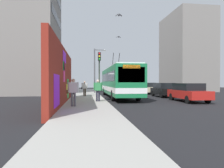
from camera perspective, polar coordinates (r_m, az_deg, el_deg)
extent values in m
plane|color=black|center=(19.60, -2.47, -4.36)|extent=(80.00, 80.00, 0.00)
cube|color=#9E9B93|center=(19.52, -7.17, -4.16)|extent=(48.00, 3.20, 0.15)
cube|color=maroon|center=(14.99, -13.79, 1.94)|extent=(12.89, 0.30, 4.10)
cube|color=#F2338C|center=(14.42, -13.41, 3.34)|extent=(0.94, 0.02, 1.40)
cube|color=#8C19D8|center=(14.75, -13.33, 7.43)|extent=(1.87, 0.02, 0.74)
cube|color=green|center=(17.35, -12.39, -1.27)|extent=(1.05, 0.02, 1.61)
cube|color=yellow|center=(16.77, -12.57, -1.39)|extent=(1.47, 0.02, 0.79)
cube|color=#8C19D8|center=(10.85, -15.36, -1.79)|extent=(1.99, 0.02, 1.67)
cube|color=green|center=(14.22, -13.51, 5.00)|extent=(0.82, 0.02, 0.63)
cube|color=gray|center=(31.33, -21.68, 12.52)|extent=(10.67, 6.77, 16.36)
cube|color=black|center=(30.12, -15.33, 5.74)|extent=(9.07, 0.04, 1.10)
cube|color=black|center=(30.57, -15.35, 11.72)|extent=(9.07, 0.04, 1.10)
cube|color=black|center=(31.35, -15.37, 17.47)|extent=(9.07, 0.04, 1.10)
cube|color=gray|center=(40.69, 20.19, 8.29)|extent=(10.47, 6.56, 14.31)
cube|color=black|center=(42.05, 24.17, 4.25)|extent=(8.90, 0.04, 1.10)
cube|color=black|center=(42.37, 24.19, 8.57)|extent=(8.90, 0.04, 1.10)
cube|color=black|center=(42.94, 24.21, 12.80)|extent=(8.90, 0.04, 1.10)
cube|color=#19723F|center=(21.73, 1.80, 0.85)|extent=(12.68, 2.50, 2.67)
cube|color=silver|center=(21.78, 1.80, 4.53)|extent=(12.18, 2.30, 0.12)
cube|color=white|center=(21.74, 1.80, -1.23)|extent=(12.70, 2.52, 0.44)
cube|color=black|center=(15.54, 5.56, 2.67)|extent=(0.04, 2.12, 1.20)
cube|color=black|center=(21.74, 1.80, 1.91)|extent=(11.67, 2.53, 0.86)
cube|color=orange|center=(15.58, 5.56, 4.94)|extent=(0.06, 1.37, 0.28)
cylinder|color=black|center=(23.78, 1.90, 6.23)|extent=(1.43, 0.06, 2.00)
cylinder|color=black|center=(23.68, 0.22, 6.25)|extent=(1.43, 0.06, 2.00)
cylinder|color=black|center=(18.03, 7.43, -3.20)|extent=(1.00, 0.28, 1.00)
cylinder|color=black|center=(17.59, 0.30, -3.29)|extent=(1.00, 0.28, 1.00)
cylinder|color=black|center=(25.95, 2.82, -2.03)|extent=(1.00, 0.28, 1.00)
cylinder|color=black|center=(25.65, -2.15, -2.06)|extent=(1.00, 0.28, 1.00)
cube|color=#B21E19|center=(18.37, 20.83, -2.70)|extent=(4.49, 1.86, 0.66)
cube|color=black|center=(18.43, 20.71, -0.73)|extent=(2.69, 1.67, 0.60)
cylinder|color=black|center=(17.55, 25.52, -3.95)|extent=(0.64, 0.22, 0.64)
cylinder|color=black|center=(16.70, 20.73, -4.16)|extent=(0.64, 0.22, 0.64)
cylinder|color=black|center=(20.09, 20.91, -3.36)|extent=(0.64, 0.22, 0.64)
cylinder|color=black|center=(19.36, 16.57, -3.49)|extent=(0.64, 0.22, 0.64)
cube|color=black|center=(23.27, 14.51, -1.99)|extent=(4.08, 1.81, 0.66)
cube|color=black|center=(23.32, 14.44, -0.43)|extent=(2.45, 1.63, 0.60)
cylinder|color=black|center=(22.37, 17.71, -2.95)|extent=(0.64, 0.22, 0.64)
cylinder|color=black|center=(21.74, 13.86, -3.04)|extent=(0.64, 0.22, 0.64)
cylinder|color=black|center=(24.83, 15.07, -2.59)|extent=(0.64, 0.22, 0.64)
cylinder|color=black|center=(24.26, 11.55, -2.65)|extent=(0.64, 0.22, 0.64)
cube|color=#C6B793|center=(28.80, 10.12, -1.48)|extent=(4.37, 1.72, 0.66)
cube|color=black|center=(28.87, 10.07, -0.22)|extent=(2.62, 1.55, 0.60)
cylinder|color=black|center=(27.70, 12.52, -2.25)|extent=(0.64, 0.22, 0.64)
cylinder|color=black|center=(27.22, 9.51, -2.30)|extent=(0.64, 0.22, 0.64)
cylinder|color=black|center=(30.42, 10.66, -1.99)|extent=(0.64, 0.22, 0.64)
cylinder|color=black|center=(29.99, 7.90, -2.02)|extent=(0.64, 0.22, 0.64)
cube|color=#38383D|center=(34.13, 7.30, -1.15)|extent=(4.90, 1.75, 0.66)
cube|color=black|center=(34.22, 7.26, -0.09)|extent=(2.94, 1.58, 0.60)
cylinder|color=black|center=(32.80, 9.33, -1.80)|extent=(0.64, 0.22, 0.64)
cylinder|color=black|center=(32.39, 6.70, -1.83)|extent=(0.64, 0.22, 0.64)
cylinder|color=black|center=(35.91, 7.84, -1.59)|extent=(0.64, 0.22, 0.64)
cylinder|color=black|center=(35.53, 5.43, -1.61)|extent=(0.64, 0.22, 0.64)
cylinder|color=#595960|center=(12.94, -10.54, -4.34)|extent=(0.14, 0.14, 0.87)
cylinder|color=#595960|center=(12.95, -11.32, -4.34)|extent=(0.14, 0.14, 0.87)
cube|color=silver|center=(12.90, -10.94, -0.98)|extent=(0.22, 0.51, 0.65)
cylinder|color=silver|center=(12.88, -9.59, -0.84)|extent=(0.09, 0.09, 0.62)
cylinder|color=silver|center=(12.92, -12.28, -0.84)|extent=(0.09, 0.09, 0.62)
sphere|color=tan|center=(12.90, -10.94, 0.98)|extent=(0.23, 0.23, 0.23)
cube|color=#593319|center=(12.94, -12.58, -2.20)|extent=(0.14, 0.10, 0.24)
cylinder|color=#1E1E2D|center=(16.04, -3.70, -3.40)|extent=(0.14, 0.14, 0.85)
cylinder|color=#1E1E2D|center=(16.03, -4.32, -3.40)|extent=(0.14, 0.14, 0.85)
cube|color=#338C4C|center=(16.00, -4.01, -0.74)|extent=(0.22, 0.50, 0.64)
cylinder|color=#338C4C|center=(16.02, -2.95, -0.62)|extent=(0.09, 0.09, 0.61)
cylinder|color=#338C4C|center=(15.98, -5.08, -0.63)|extent=(0.09, 0.09, 0.61)
sphere|color=beige|center=(16.00, -4.01, 0.82)|extent=(0.23, 0.23, 0.23)
cylinder|color=#3F3326|center=(22.27, -7.56, -2.33)|extent=(0.14, 0.14, 0.81)
cylinder|color=#3F3326|center=(22.27, -7.98, -2.33)|extent=(0.14, 0.14, 0.81)
cube|color=silver|center=(22.25, -7.77, -0.51)|extent=(0.22, 0.47, 0.61)
cylinder|color=silver|center=(22.25, -7.03, -0.43)|extent=(0.09, 0.09, 0.58)
cylinder|color=silver|center=(22.25, -8.51, -0.43)|extent=(0.09, 0.09, 0.58)
sphere|color=tan|center=(22.24, -7.77, 0.55)|extent=(0.22, 0.22, 0.22)
cube|color=black|center=(22.26, -8.69, -1.16)|extent=(0.14, 0.10, 0.24)
cylinder|color=#2D382D|center=(20.22, -3.64, 2.63)|extent=(0.14, 0.14, 4.52)
cube|color=black|center=(20.15, -3.60, 7.81)|extent=(0.20, 0.28, 0.84)
sphere|color=red|center=(20.08, -3.58, 8.64)|extent=(0.18, 0.18, 0.18)
sphere|color=yellow|center=(20.04, -3.58, 7.85)|extent=(0.18, 0.18, 0.18)
sphere|color=green|center=(20.01, -3.58, 7.05)|extent=(0.18, 0.18, 0.18)
cylinder|color=#4C4C51|center=(28.67, -4.97, 3.76)|extent=(0.18, 0.18, 6.24)
cylinder|color=#4C4C51|center=(29.02, -3.53, 9.62)|extent=(0.10, 1.45, 0.10)
ellipsoid|color=silver|center=(29.07, -2.08, 9.51)|extent=(0.44, 0.28, 0.20)
ellipsoid|color=#47474C|center=(17.34, 1.94, 18.89)|extent=(0.32, 0.14, 0.12)
cube|color=#47474C|center=(17.37, 2.42, 18.96)|extent=(0.20, 0.24, 0.18)
cube|color=#47474C|center=(17.33, 1.46, 19.01)|extent=(0.20, 0.24, 0.18)
ellipsoid|color=#47474C|center=(23.29, 1.83, 13.15)|extent=(0.32, 0.14, 0.12)
cube|color=#47474C|center=(23.32, 2.18, 13.21)|extent=(0.20, 0.24, 0.18)
cube|color=#47474C|center=(23.28, 1.48, 13.23)|extent=(0.20, 0.24, 0.18)
cylinder|color=black|center=(19.84, -0.78, -4.29)|extent=(1.53, 1.53, 0.00)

